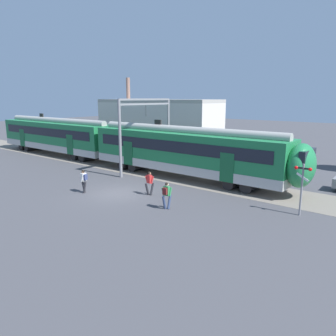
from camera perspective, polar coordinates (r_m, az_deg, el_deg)
name	(u,v)px	position (r m, az deg, el deg)	size (l,w,h in m)	color
ground_plane	(118,193)	(23.43, -8.65, -4.35)	(160.00, 160.00, 0.00)	#424247
track_bed	(98,162)	(35.17, -12.06, 1.07)	(80.00, 4.40, 0.01)	slate
commuter_train	(113,143)	(32.94, -9.48, 4.40)	(38.05, 3.07, 4.73)	#B7B7B2
pedestrian_white	(84,179)	(23.75, -14.45, -1.90)	(0.67, 0.54, 1.67)	#28282D
pedestrian_red	(149,182)	(22.50, -3.24, -2.37)	(0.60, 0.62, 1.67)	#28282D
pedestrian_green	(166,193)	(19.65, -0.27, -4.43)	(0.53, 0.65, 1.67)	navy
catenary_gantry	(146,124)	(29.61, -3.85, 7.69)	(0.24, 6.64, 6.53)	gray
crossing_signal	(302,181)	(19.82, 22.34, -2.16)	(0.96, 0.22, 3.00)	gray
background_building	(157,125)	(41.90, -1.95, 7.49)	(16.73, 5.00, 9.20)	beige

